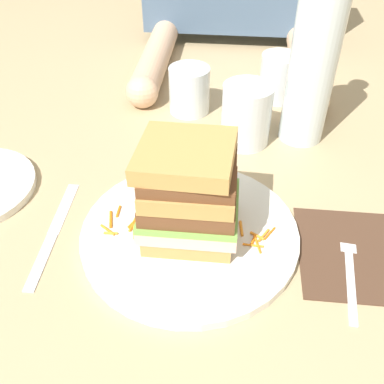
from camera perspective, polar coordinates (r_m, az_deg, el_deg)
name	(u,v)px	position (r m, az deg, el deg)	size (l,w,h in m)	color
ground_plane	(184,224)	(0.61, -1.02, -4.14)	(3.00, 3.00, 0.00)	tan
main_plate	(190,233)	(0.59, -0.30, -5.35)	(0.29, 0.29, 0.01)	white
sandwich	(189,193)	(0.54, -0.40, -0.11)	(0.13, 0.12, 0.13)	tan
carrot_shred_0	(134,231)	(0.58, -7.58, -5.10)	(0.00, 0.00, 0.03)	orange
carrot_shred_1	(108,230)	(0.59, -10.92, -4.86)	(0.00, 0.00, 0.03)	orange
carrot_shred_2	(118,213)	(0.61, -9.60, -2.66)	(0.00, 0.00, 0.02)	orange
carrot_shred_3	(133,223)	(0.59, -7.65, -4.02)	(0.00, 0.00, 0.03)	orange
carrot_shred_4	(111,233)	(0.59, -10.53, -5.29)	(0.00, 0.00, 0.02)	orange
carrot_shred_5	(111,219)	(0.60, -10.52, -3.51)	(0.00, 0.00, 0.03)	orange
carrot_shred_6	(136,220)	(0.60, -7.34, -3.67)	(0.00, 0.00, 0.03)	orange
carrot_shred_7	(270,233)	(0.58, 10.08, -5.32)	(0.00, 0.00, 0.03)	orange
carrot_shred_8	(257,236)	(0.58, 8.48, -5.66)	(0.00, 0.00, 0.02)	orange
carrot_shred_9	(253,245)	(0.57, 7.97, -6.89)	(0.00, 0.00, 0.03)	orange
carrot_shred_10	(241,228)	(0.58, 6.44, -4.73)	(0.00, 0.00, 0.03)	orange
carrot_shred_11	(257,243)	(0.57, 8.48, -6.63)	(0.00, 0.00, 0.03)	orange
carrot_shred_12	(254,239)	(0.57, 8.04, -6.11)	(0.00, 0.00, 0.02)	orange
carrot_shred_13	(264,235)	(0.58, 9.32, -5.58)	(0.00, 0.00, 0.03)	orange
napkin_dark	(349,252)	(0.60, 19.72, -7.42)	(0.13, 0.16, 0.00)	#4C3323
fork	(350,264)	(0.59, 19.89, -8.80)	(0.03, 0.17, 0.00)	silver
knife	(52,235)	(0.62, -17.72, -5.31)	(0.02, 0.20, 0.00)	silver
juice_glass	(246,118)	(0.75, 7.04, 9.57)	(0.08, 0.08, 0.10)	white
water_bottle	(314,56)	(0.73, 15.64, 16.70)	(0.08, 0.08, 0.33)	silver
empty_tumbler_0	(189,90)	(0.83, -0.34, 13.13)	(0.08, 0.08, 0.09)	silver
empty_tumbler_1	(279,77)	(0.89, 11.22, 14.44)	(0.07, 0.07, 0.09)	silver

